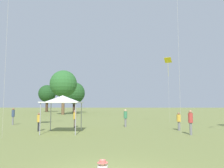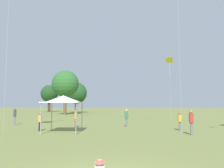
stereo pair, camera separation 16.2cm
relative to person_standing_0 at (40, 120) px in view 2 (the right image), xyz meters
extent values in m
sphere|color=#DBAD89|center=(6.12, -11.55, -0.41)|extent=(0.18, 0.18, 0.18)
cylinder|color=#E0665B|center=(6.12, -11.55, -0.41)|extent=(0.31, 0.31, 0.01)
cylinder|color=#E0665B|center=(6.12, -11.55, -0.37)|extent=(0.19, 0.19, 0.08)
cylinder|color=black|center=(0.00, 0.00, -0.54)|extent=(0.23, 0.23, 0.75)
cylinder|color=gold|center=(0.00, 0.00, 0.13)|extent=(0.41, 0.41, 0.59)
sphere|color=brown|center=(0.00, 0.00, 0.51)|extent=(0.20, 0.20, 0.20)
cylinder|color=slate|center=(-4.79, 5.40, -0.47)|extent=(0.24, 0.24, 0.90)
cylinder|color=#334260|center=(-4.79, 5.40, 0.33)|extent=(0.43, 0.43, 0.71)
sphere|color=brown|center=(-4.79, 5.40, 0.79)|extent=(0.24, 0.24, 0.24)
cylinder|color=slate|center=(11.74, 0.79, -0.54)|extent=(0.28, 0.28, 0.75)
cylinder|color=gold|center=(11.74, 0.79, 0.13)|extent=(0.51, 0.51, 0.59)
sphere|color=brown|center=(11.74, 0.79, 0.52)|extent=(0.20, 0.20, 0.20)
cylinder|color=slate|center=(11.85, -1.92, -0.47)|extent=(0.26, 0.26, 0.88)
cylinder|color=#B23833|center=(11.85, -1.92, 0.31)|extent=(0.47, 0.47, 0.70)
sphere|color=#A37556|center=(11.85, -1.92, 0.77)|extent=(0.24, 0.24, 0.24)
cylinder|color=brown|center=(2.41, 2.95, -0.51)|extent=(0.24, 0.24, 0.81)
cylinder|color=gold|center=(2.41, 2.95, 0.21)|extent=(0.43, 0.43, 0.64)
sphere|color=#A37556|center=(2.41, 2.95, 0.62)|extent=(0.22, 0.22, 0.22)
cylinder|color=slate|center=(7.31, 3.66, -0.49)|extent=(0.26, 0.26, 0.85)
cylinder|color=#387A51|center=(7.31, 3.66, 0.26)|extent=(0.47, 0.47, 0.67)
sphere|color=#DBAD89|center=(7.31, 3.66, 0.70)|extent=(0.23, 0.23, 0.23)
cube|color=white|center=(2.18, -0.89, 1.45)|extent=(2.91, 2.91, 0.08)
cone|color=white|center=(2.18, -0.89, 1.75)|extent=(2.76, 2.76, 0.52)
cylinder|color=#99999E|center=(0.87, 0.39, 0.25)|extent=(0.07, 0.07, 2.32)
cylinder|color=#99999E|center=(3.47, 0.41, 0.25)|extent=(0.07, 0.07, 2.32)
cylinder|color=#99999E|center=(0.90, -2.20, 0.25)|extent=(0.07, 0.07, 2.32)
cylinder|color=#99999E|center=(3.49, -2.18, 0.25)|extent=(0.07, 0.07, 2.32)
cube|color=yellow|center=(12.81, 8.87, 6.80)|extent=(1.04, 0.96, 0.57)
cylinder|color=yellow|center=(12.81, 8.87, 5.60)|extent=(0.02, 0.02, 1.80)
cylinder|color=#BCB7A8|center=(12.81, 8.87, 2.94)|extent=(0.01, 0.01, 7.71)
cylinder|color=#BCB7A8|center=(11.35, -1.18, 7.32)|extent=(0.01, 0.01, 16.46)
cylinder|color=#BCB7A8|center=(-0.96, -3.90, 6.62)|extent=(0.01, 0.01, 15.07)
cylinder|color=#473323|center=(-14.85, 47.15, 1.12)|extent=(0.79, 0.79, 4.08)
sphere|color=#1E471E|center=(-14.85, 47.15, 4.59)|extent=(5.17, 5.17, 5.17)
cylinder|color=#473323|center=(-5.30, 40.48, 0.94)|extent=(0.61, 0.61, 3.70)
sphere|color=#235123|center=(-5.30, 40.48, 4.39)|extent=(5.82, 5.82, 5.82)
cylinder|color=brown|center=(-5.44, 29.36, 1.65)|extent=(0.67, 0.67, 5.14)
sphere|color=#2D662D|center=(-5.44, 29.36, 5.84)|extent=(5.91, 5.91, 5.91)
camera|label=1|loc=(6.58, -18.10, 1.28)|focal=35.00mm
camera|label=2|loc=(6.74, -18.09, 1.28)|focal=35.00mm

